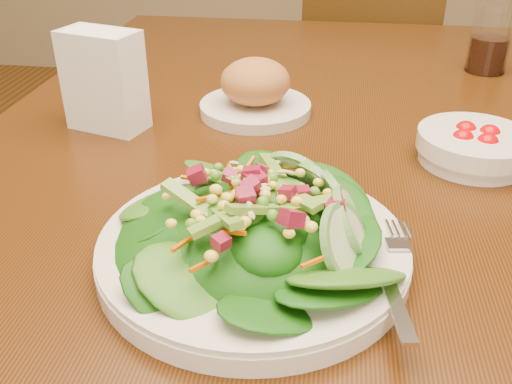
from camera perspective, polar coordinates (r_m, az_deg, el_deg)
dining_table at (r=0.83m, az=3.60°, el=-1.39°), size 0.90×1.40×0.75m
chair_far at (r=1.82m, az=11.14°, el=9.20°), size 0.46×0.46×0.85m
salad_plate at (r=0.53m, az=0.78°, el=-4.10°), size 0.30×0.29×0.09m
bread_plate at (r=0.86m, az=-0.06°, el=9.99°), size 0.17×0.17×0.08m
tomato_bowl at (r=0.77m, az=20.97°, el=4.26°), size 0.14×0.14×0.05m
drinking_glass at (r=1.13m, az=22.34°, el=13.67°), size 0.07×0.07×0.12m
napkin_holder at (r=0.83m, az=-14.98°, el=10.95°), size 0.12×0.09×0.14m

